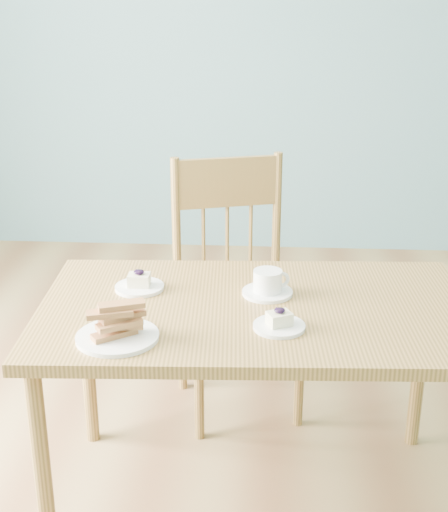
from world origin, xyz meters
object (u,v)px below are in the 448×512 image
(dining_chair, at_px, (236,286))
(dining_table, at_px, (256,326))
(coffee_cup, at_px, (268,284))
(cheesecake_plate_near, at_px, (279,323))
(cheesecake_plate_far, at_px, (139,284))
(biscotti_plate, at_px, (117,328))

(dining_chair, bearing_deg, dining_table, -98.00)
(coffee_cup, bearing_deg, cheesecake_plate_near, -97.80)
(dining_table, relative_size, dining_chair, 1.35)
(dining_table, relative_size, cheesecake_plate_far, 8.65)
(cheesecake_plate_near, distance_m, coffee_cup, 0.23)
(coffee_cup, relative_size, biscotti_plate, 0.69)
(cheesecake_plate_far, distance_m, coffee_cup, 0.39)
(dining_table, xyz_separation_m, coffee_cup, (0.03, 0.08, 0.10))
(cheesecake_plate_far, xyz_separation_m, biscotti_plate, (0.00, -0.33, 0.02))
(cheesecake_plate_near, bearing_deg, dining_chair, 101.92)
(dining_table, relative_size, coffee_cup, 8.55)
(cheesecake_plate_near, distance_m, biscotti_plate, 0.43)
(coffee_cup, height_order, biscotti_plate, biscotti_plate)
(dining_chair, height_order, coffee_cup, dining_chair)
(dining_table, height_order, cheesecake_plate_far, cheesecake_plate_far)
(dining_table, xyz_separation_m, cheesecake_plate_near, (0.06, -0.14, 0.08))
(dining_chair, bearing_deg, biscotti_plate, -125.16)
(dining_table, height_order, biscotti_plate, biscotti_plate)
(cheesecake_plate_far, distance_m, biscotti_plate, 0.33)
(dining_chair, relative_size, coffee_cup, 6.33)
(dining_chair, relative_size, cheesecake_plate_near, 6.77)
(cheesecake_plate_near, bearing_deg, dining_table, 113.87)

